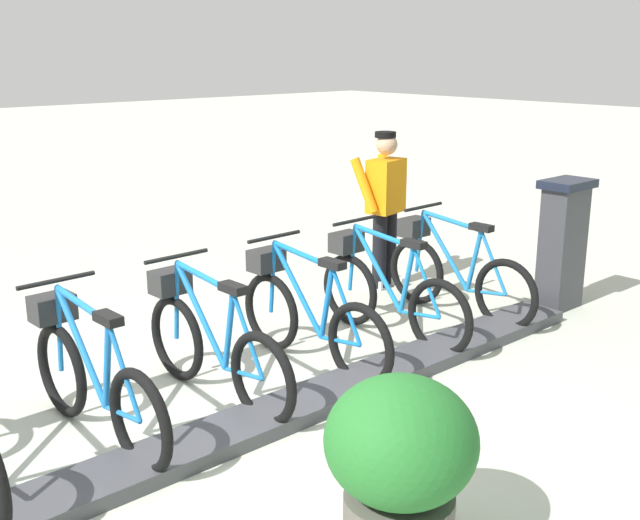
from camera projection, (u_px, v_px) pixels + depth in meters
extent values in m
plane|color=beige|center=(233.00, 439.00, 5.14)|extent=(60.00, 60.00, 0.00)
cube|color=#47474C|center=(233.00, 432.00, 5.12)|extent=(0.44, 7.28, 0.10)
cube|color=#38383D|center=(562.00, 249.00, 7.57)|extent=(0.28, 0.44, 1.20)
cube|color=#194C8C|center=(551.00, 211.00, 7.59)|extent=(0.03, 0.30, 0.40)
cube|color=black|center=(568.00, 184.00, 7.40)|extent=(0.36, 0.52, 0.08)
torus|color=black|center=(506.00, 295.00, 7.02)|extent=(0.67, 0.09, 0.67)
torus|color=black|center=(416.00, 271.00, 7.76)|extent=(0.67, 0.09, 0.67)
cylinder|color=#2079BA|center=(445.00, 250.00, 7.45)|extent=(0.60, 0.06, 0.70)
cylinder|color=#2079BA|center=(474.00, 261.00, 7.22)|extent=(0.16, 0.05, 0.61)
cylinder|color=#2079BA|center=(451.00, 221.00, 7.33)|extent=(0.69, 0.06, 0.11)
cylinder|color=#2079BA|center=(486.00, 292.00, 7.18)|extent=(0.43, 0.04, 0.09)
cylinder|color=#2079BA|center=(493.00, 263.00, 7.06)|extent=(0.33, 0.04, 0.56)
cylinder|color=#2079BA|center=(420.00, 242.00, 7.66)|extent=(0.10, 0.04, 0.62)
cube|color=black|center=(481.00, 227.00, 7.09)|extent=(0.22, 0.11, 0.06)
cylinder|color=black|center=(423.00, 207.00, 7.54)|extent=(0.05, 0.54, 0.03)
cube|color=#2D2D2D|center=(414.00, 227.00, 7.68)|extent=(0.21, 0.28, 0.18)
torus|color=black|center=(440.00, 318.00, 6.43)|extent=(0.67, 0.09, 0.67)
torus|color=black|center=(350.00, 290.00, 7.17)|extent=(0.67, 0.09, 0.67)
cylinder|color=#1B79C1|center=(378.00, 268.00, 6.85)|extent=(0.60, 0.06, 0.70)
cylinder|color=#1B79C1|center=(407.00, 280.00, 6.62)|extent=(0.16, 0.05, 0.61)
cylinder|color=#1B79C1|center=(383.00, 236.00, 6.73)|extent=(0.69, 0.06, 0.11)
cylinder|color=#1B79C1|center=(420.00, 315.00, 6.59)|extent=(0.43, 0.04, 0.09)
cylinder|color=#1B79C1|center=(427.00, 282.00, 6.46)|extent=(0.33, 0.04, 0.56)
cylinder|color=#1B79C1|center=(352.00, 258.00, 7.07)|extent=(0.10, 0.04, 0.62)
cube|color=black|center=(414.00, 244.00, 6.49)|extent=(0.22, 0.11, 0.06)
cylinder|color=black|center=(355.00, 220.00, 6.95)|extent=(0.05, 0.54, 0.03)
cube|color=#2D2D2D|center=(346.00, 242.00, 7.09)|extent=(0.21, 0.28, 0.18)
torus|color=black|center=(360.00, 345.00, 5.84)|extent=(0.67, 0.09, 0.67)
torus|color=black|center=(271.00, 312.00, 6.57)|extent=(0.67, 0.09, 0.67)
cylinder|color=blue|center=(298.00, 289.00, 6.26)|extent=(0.60, 0.06, 0.70)
cylinder|color=blue|center=(327.00, 303.00, 6.03)|extent=(0.16, 0.05, 0.61)
cylinder|color=blue|center=(302.00, 255.00, 6.14)|extent=(0.69, 0.06, 0.11)
cylinder|color=blue|center=(340.00, 341.00, 5.99)|extent=(0.43, 0.04, 0.09)
cylinder|color=blue|center=(346.00, 306.00, 5.87)|extent=(0.33, 0.04, 0.56)
cylinder|color=blue|center=(273.00, 278.00, 6.47)|extent=(0.10, 0.04, 0.62)
cube|color=black|center=(332.00, 264.00, 5.90)|extent=(0.22, 0.11, 0.06)
cylinder|color=black|center=(274.00, 237.00, 6.36)|extent=(0.05, 0.54, 0.03)
cube|color=#2D2D2D|center=(266.00, 260.00, 6.49)|extent=(0.21, 0.28, 0.18)
torus|color=black|center=(263.00, 379.00, 5.24)|extent=(0.67, 0.09, 0.67)
torus|color=black|center=(177.00, 338.00, 5.98)|extent=(0.67, 0.09, 0.67)
cylinder|color=blue|center=(201.00, 315.00, 5.66)|extent=(0.60, 0.06, 0.70)
cylinder|color=blue|center=(229.00, 331.00, 5.43)|extent=(0.16, 0.05, 0.61)
cylinder|color=blue|center=(204.00, 277.00, 5.54)|extent=(0.69, 0.06, 0.11)
cylinder|color=blue|center=(243.00, 374.00, 5.40)|extent=(0.43, 0.04, 0.09)
cylinder|color=blue|center=(248.00, 335.00, 5.28)|extent=(0.33, 0.04, 0.56)
cylinder|color=blue|center=(177.00, 301.00, 5.88)|extent=(0.10, 0.04, 0.62)
cube|color=black|center=(233.00, 288.00, 5.30)|extent=(0.22, 0.11, 0.06)
cylinder|color=black|center=(177.00, 256.00, 5.76)|extent=(0.05, 0.54, 0.03)
cube|color=#2D2D2D|center=(170.00, 281.00, 5.90)|extent=(0.21, 0.28, 0.18)
torus|color=black|center=(140.00, 422.00, 4.65)|extent=(0.67, 0.09, 0.67)
torus|color=black|center=(61.00, 370.00, 5.39)|extent=(0.67, 0.09, 0.67)
cylinder|color=blue|center=(81.00, 346.00, 5.07)|extent=(0.60, 0.06, 0.70)
cylinder|color=blue|center=(107.00, 366.00, 4.84)|extent=(0.16, 0.05, 0.61)
cylinder|color=blue|center=(82.00, 305.00, 4.95)|extent=(0.69, 0.06, 0.11)
cylinder|color=blue|center=(123.00, 414.00, 4.80)|extent=(0.43, 0.04, 0.09)
cylinder|color=blue|center=(124.00, 372.00, 4.68)|extent=(0.33, 0.04, 0.56)
cylinder|color=blue|center=(59.00, 330.00, 5.28)|extent=(0.10, 0.04, 0.62)
cube|color=black|center=(108.00, 318.00, 4.71)|extent=(0.22, 0.11, 0.06)
cylinder|color=black|center=(57.00, 280.00, 5.17)|extent=(0.05, 0.54, 0.03)
cube|color=#2D2D2D|center=(52.00, 308.00, 5.30)|extent=(0.21, 0.28, 0.18)
cube|color=white|center=(374.00, 283.00, 8.33)|extent=(0.28, 0.16, 0.10)
cube|color=white|center=(394.00, 281.00, 8.43)|extent=(0.28, 0.16, 0.10)
cylinder|color=black|center=(379.00, 250.00, 8.21)|extent=(0.15, 0.15, 0.82)
cylinder|color=black|center=(389.00, 246.00, 8.36)|extent=(0.15, 0.15, 0.82)
cube|color=orange|center=(386.00, 186.00, 8.11)|extent=(0.33, 0.44, 0.56)
cylinder|color=orange|center=(364.00, 186.00, 7.96)|extent=(0.35, 0.16, 0.57)
cylinder|color=orange|center=(391.00, 179.00, 8.36)|extent=(0.35, 0.16, 0.57)
sphere|color=tan|center=(387.00, 144.00, 7.99)|extent=(0.22, 0.22, 0.22)
cylinder|color=black|center=(385.00, 135.00, 7.98)|extent=(0.22, 0.22, 0.06)
ellipsoid|color=#256F2B|center=(401.00, 441.00, 3.78)|extent=(0.76, 0.76, 0.64)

